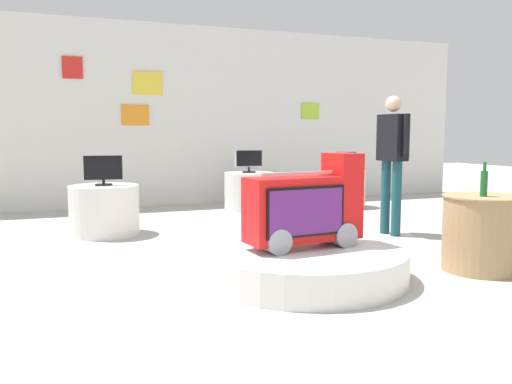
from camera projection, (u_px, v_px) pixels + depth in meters
The scene contains 13 objects.
ground_plane at pixel (286, 287), 4.35m from camera, with size 30.00×30.00×0.00m, color #B2ADA3.
back_wall_display at pixel (166, 116), 9.23m from camera, with size 12.20×0.13×3.22m.
main_display_pedestal at pixel (303, 263), 4.62m from camera, with size 1.84×1.84×0.28m, color silver.
novelty_firetruck_tv at pixel (306, 210), 4.57m from camera, with size 1.08×0.50×0.83m.
display_pedestal_left_rear at pixel (105, 210), 6.59m from camera, with size 0.87×0.87×0.64m, color silver.
tv_on_left_rear at pixel (103, 170), 6.53m from camera, with size 0.47×0.21×0.38m.
display_pedestal_center_rear at pixel (345, 189), 9.11m from camera, with size 0.72×0.72×0.64m, color silver.
tv_on_center_rear at pixel (345, 160), 9.05m from camera, with size 0.43×0.19×0.35m.
display_pedestal_right_rear at pixel (249, 191), 8.80m from camera, with size 0.84×0.84×0.64m, color silver.
tv_on_right_rear at pixel (249, 160), 8.74m from camera, with size 0.49×0.23×0.39m.
side_table_round at pixel (482, 233), 4.84m from camera, with size 0.73×0.73×0.71m.
bottle_on_side_table at pixel (484, 183), 4.72m from camera, with size 0.06×0.06×0.32m.
shopper_browsing_near_truck at pixel (392, 154), 6.52m from camera, with size 0.25×0.56×1.76m.
Camera 1 is at (-1.70, -3.88, 1.28)m, focal length 36.29 mm.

